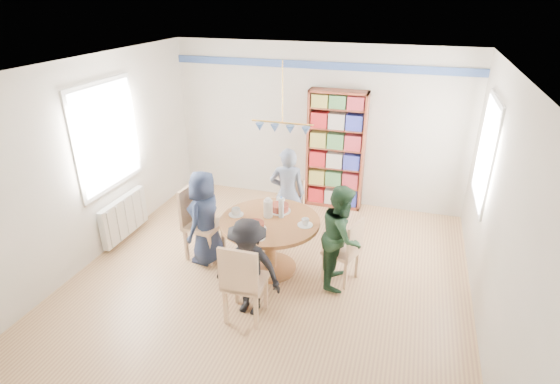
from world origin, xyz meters
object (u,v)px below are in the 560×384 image
at_px(chair_near, 243,280).
at_px(person_near, 248,268).
at_px(radiator, 124,217).
at_px(dining_table, 270,233).
at_px(chair_far, 289,205).
at_px(person_right, 342,236).
at_px(person_far, 287,194).
at_px(chair_left, 198,219).
at_px(person_left, 205,218).
at_px(chair_right, 347,248).
at_px(bookshelf, 336,151).

relative_size(chair_near, person_near, 0.83).
relative_size(radiator, dining_table, 0.77).
distance_m(chair_far, person_right, 1.39).
relative_size(chair_far, person_far, 0.63).
distance_m(chair_far, person_far, 0.23).
height_order(chair_left, person_far, person_far).
bearing_deg(person_far, chair_near, 78.08).
bearing_deg(person_near, person_left, 142.27).
xyz_separation_m(chair_right, person_left, (-1.92, -0.08, 0.17)).
distance_m(chair_left, person_left, 0.19).
distance_m(dining_table, chair_near, 1.05).
bearing_deg(person_left, person_near, 52.71).
distance_m(chair_near, person_left, 1.39).
bearing_deg(radiator, chair_right, -1.78).
distance_m(chair_left, bookshelf, 2.64).
height_order(radiator, dining_table, dining_table).
relative_size(chair_right, chair_far, 1.00).
bearing_deg(person_right, dining_table, 87.49).
bearing_deg(radiator, person_left, -7.14).
bearing_deg(person_far, person_near, 78.34).
xyz_separation_m(radiator, bookshelf, (2.79, 2.04, 0.64)).
distance_m(dining_table, person_far, 0.92).
xyz_separation_m(chair_right, chair_near, (-0.97, -1.09, 0.07)).
distance_m(person_left, person_far, 1.30).
bearing_deg(bookshelf, person_far, -110.19).
xyz_separation_m(radiator, person_left, (1.45, -0.18, 0.31)).
xyz_separation_m(dining_table, person_far, (-0.03, 0.91, 0.15)).
bearing_deg(person_left, chair_far, 143.91).
bearing_deg(dining_table, radiator, 176.66).
height_order(chair_far, bookshelf, bookshelf).
distance_m(radiator, chair_far, 2.48).
relative_size(dining_table, person_near, 1.07).
relative_size(chair_near, bookshelf, 0.50).
xyz_separation_m(person_far, bookshelf, (0.47, 1.27, 0.28)).
relative_size(chair_far, person_right, 0.66).
distance_m(radiator, person_far, 2.47).
relative_size(person_left, bookshelf, 0.66).
height_order(person_left, person_right, person_right).
xyz_separation_m(person_left, person_near, (0.95, -0.84, -0.05)).
xyz_separation_m(dining_table, person_left, (-0.91, -0.04, 0.10)).
bearing_deg(dining_table, chair_left, 177.94).
bearing_deg(chair_near, person_right, 49.87).
height_order(person_right, person_far, person_far).
relative_size(chair_right, person_near, 0.73).
distance_m(chair_left, chair_far, 1.41).
height_order(radiator, chair_far, chair_far).
bearing_deg(chair_near, person_left, 133.13).
height_order(chair_far, person_far, person_far).
bearing_deg(bookshelf, chair_far, -111.32).
bearing_deg(dining_table, person_far, 92.13).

